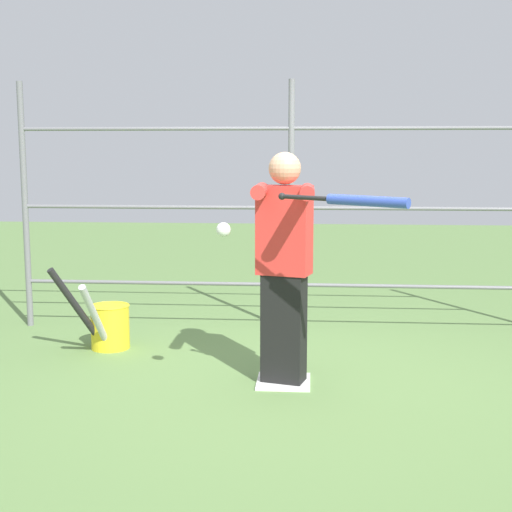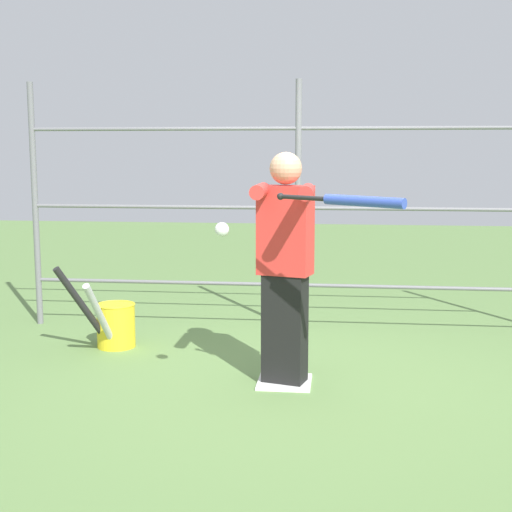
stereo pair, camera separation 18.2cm
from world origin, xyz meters
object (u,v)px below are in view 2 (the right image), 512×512
batter (285,261)px  bat_bucket (113,324)px  baseball_bat_swinging (353,201)px  softball_in_flight (222,229)px

batter → bat_bucket: batter is taller
batter → baseball_bat_swinging: bearing=121.9°
softball_in_flight → bat_bucket: 2.04m
baseball_bat_swinging → batter: bearing=-58.1°
softball_in_flight → bat_bucket: bearing=-47.8°
baseball_bat_swinging → bat_bucket: baseball_bat_swinging is taller
batter → softball_in_flight: bearing=52.2°
baseball_bat_swinging → bat_bucket: 2.86m
softball_in_flight → batter: bearing=-127.8°
batter → bat_bucket: bearing=-27.6°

